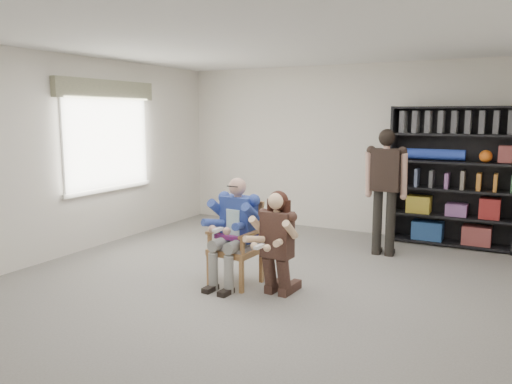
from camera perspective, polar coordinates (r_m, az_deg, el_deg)
The scene contains 8 objects.
room_shell at distance 5.35m, azimuth -1.12°, elevation 2.68°, with size 6.00×7.00×2.80m, color silver, non-canonical shape.
floor at distance 5.68m, azimuth -1.08°, elevation -11.52°, with size 6.00×7.00×0.01m, color slate.
window_left at distance 7.92m, azimuth -16.53°, elevation 5.98°, with size 0.16×2.00×1.75m, color white, non-canonical shape.
armchair at distance 5.83m, azimuth -2.37°, elevation -5.92°, with size 0.57×0.55×0.98m, color #9E5B33, non-canonical shape.
seated_man at distance 5.80m, azimuth -2.38°, elevation -4.52°, with size 0.55×0.76×1.27m, color navy, non-canonical shape.
kneeling_woman at distance 5.44m, azimuth 2.28°, elevation -5.99°, with size 0.49×0.78×1.16m, color #3C2320, non-canonical shape.
bookshelf at distance 8.03m, azimuth 21.45°, elevation 1.62°, with size 1.80×0.38×2.10m, color black, non-canonical shape.
standing_man at distance 7.19m, azimuth 14.52°, elevation -0.15°, with size 0.55×0.30×1.77m, color black, non-canonical shape.
Camera 1 is at (2.59, -4.65, 1.97)m, focal length 35.00 mm.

